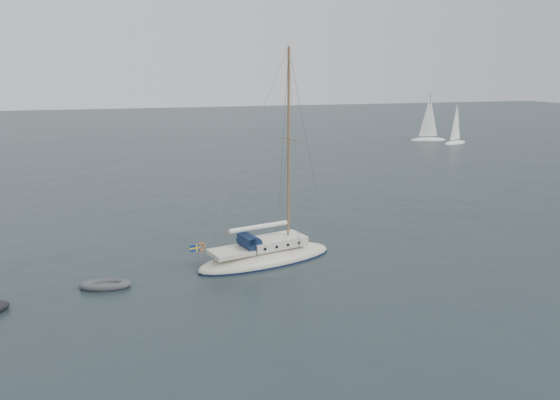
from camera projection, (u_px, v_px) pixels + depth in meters
name	position (u px, v px, depth m)	size (l,w,h in m)	color
ground	(266.00, 273.00, 31.30)	(300.00, 300.00, 0.00)	black
sailboat	(266.00, 246.00, 32.94)	(9.31, 2.79, 13.25)	beige
dinghy	(105.00, 285.00, 29.08)	(2.71, 1.22, 0.39)	#454649
distant_yacht_b	(429.00, 120.00, 90.15)	(6.15, 3.28, 8.15)	white
distant_yacht_c	(456.00, 124.00, 86.51)	(5.39, 2.88, 7.15)	white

